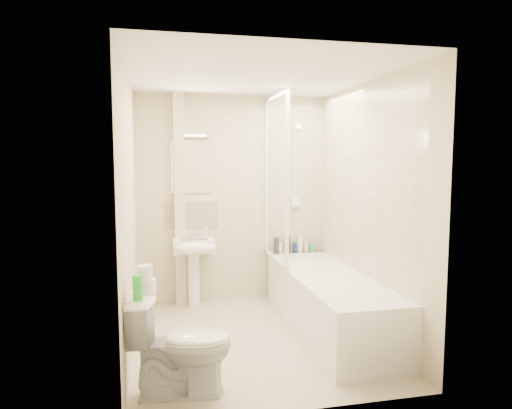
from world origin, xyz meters
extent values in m
plane|color=beige|center=(0.00, 0.00, 0.00)|extent=(2.50, 2.50, 0.00)
cube|color=beige|center=(0.00, 1.25, 1.20)|extent=(2.20, 0.02, 2.40)
cube|color=beige|center=(-1.10, 0.00, 1.20)|extent=(0.02, 2.50, 2.40)
cube|color=beige|center=(1.10, 0.00, 1.20)|extent=(0.02, 2.50, 2.40)
cube|color=white|center=(0.00, 0.00, 2.40)|extent=(2.20, 2.50, 0.02)
cube|color=beige|center=(0.75, 1.24, 1.42)|extent=(0.70, 0.01, 1.75)
cube|color=beige|center=(1.09, 0.07, 1.42)|extent=(0.01, 2.10, 1.75)
cube|color=beige|center=(-0.62, 1.19, 1.20)|extent=(0.12, 0.12, 2.40)
cube|color=beige|center=(-0.48, 1.24, 1.03)|extent=(0.60, 0.02, 0.30)
cube|color=white|center=(-0.48, 1.24, 1.58)|extent=(0.46, 0.01, 0.60)
cube|color=silver|center=(-0.48, 1.22, 1.95)|extent=(0.42, 0.07, 0.07)
cube|color=white|center=(0.75, 0.07, 0.28)|extent=(0.70, 2.10, 0.55)
cube|color=white|center=(0.75, 0.07, 0.49)|extent=(0.56, 1.96, 0.05)
cube|color=white|center=(0.40, 0.80, 1.45)|extent=(0.01, 0.90, 1.80)
cube|color=white|center=(0.40, 1.23, 1.45)|extent=(0.04, 0.04, 1.80)
cube|color=white|center=(0.40, 0.35, 1.45)|extent=(0.04, 0.04, 1.80)
cube|color=white|center=(0.40, 0.80, 2.33)|extent=(0.04, 0.90, 0.04)
cube|color=white|center=(0.40, 0.80, 0.57)|extent=(0.04, 0.90, 0.03)
cylinder|color=white|center=(0.75, 1.22, 1.55)|extent=(0.02, 0.02, 0.90)
cylinder|color=white|center=(0.75, 1.22, 1.10)|extent=(0.05, 0.05, 0.02)
cylinder|color=white|center=(0.75, 1.22, 2.00)|extent=(0.05, 0.05, 0.02)
cylinder|color=white|center=(0.75, 1.15, 2.03)|extent=(0.08, 0.11, 0.11)
cube|color=white|center=(0.75, 1.21, 1.17)|extent=(0.10, 0.05, 0.14)
cylinder|color=white|center=(0.73, 1.19, 1.60)|extent=(0.01, 0.13, 0.84)
cylinder|color=white|center=(-0.48, 1.08, 0.31)|extent=(0.13, 0.13, 0.62)
cube|color=white|center=(-0.48, 1.05, 0.71)|extent=(0.46, 0.35, 0.14)
ellipsoid|color=white|center=(-0.48, 0.88, 0.71)|extent=(0.46, 0.19, 0.14)
cube|color=silver|center=(-0.48, 1.05, 0.76)|extent=(0.32, 0.23, 0.04)
cylinder|color=white|center=(-0.63, 1.16, 0.82)|extent=(0.03, 0.03, 0.10)
cylinder|color=white|center=(-0.33, 1.16, 0.82)|extent=(0.03, 0.03, 0.10)
sphere|color=white|center=(-0.63, 1.16, 0.87)|extent=(0.04, 0.04, 0.04)
sphere|color=white|center=(-0.33, 1.16, 0.87)|extent=(0.04, 0.04, 0.04)
cylinder|color=black|center=(0.51, 1.16, 0.64)|extent=(0.07, 0.07, 0.19)
cylinder|color=white|center=(0.55, 1.16, 0.61)|extent=(0.05, 0.05, 0.13)
cylinder|color=black|center=(0.64, 1.16, 0.65)|extent=(0.07, 0.07, 0.21)
cylinder|color=navy|center=(0.73, 1.16, 0.61)|extent=(0.05, 0.05, 0.12)
cylinder|color=beige|center=(0.80, 1.16, 0.65)|extent=(0.06, 0.06, 0.19)
cylinder|color=silver|center=(0.87, 1.16, 0.62)|extent=(0.05, 0.05, 0.13)
cylinder|color=green|center=(0.95, 1.16, 0.60)|extent=(0.06, 0.06, 0.10)
imported|color=white|center=(-0.72, -0.85, 0.36)|extent=(0.57, 0.81, 0.73)
cylinder|color=white|center=(-0.94, -0.77, 0.77)|extent=(0.10, 0.10, 0.09)
cylinder|color=white|center=(-0.96, -0.79, 0.88)|extent=(0.11, 0.11, 0.11)
cylinder|color=green|center=(-1.00, -0.93, 0.81)|extent=(0.07, 0.07, 0.17)
camera|label=1|loc=(-0.85, -4.00, 1.67)|focal=32.00mm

